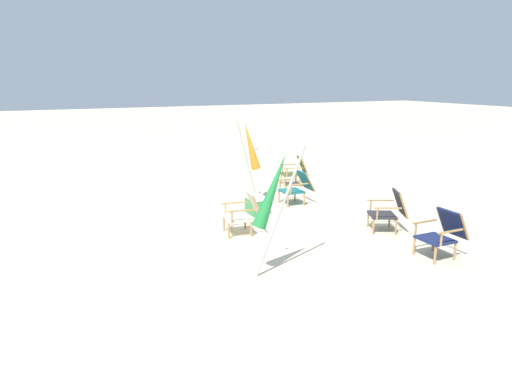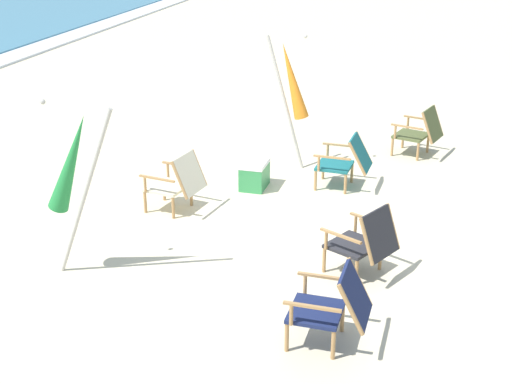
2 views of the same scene
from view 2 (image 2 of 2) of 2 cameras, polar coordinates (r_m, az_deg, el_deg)
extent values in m
plane|color=beige|center=(9.37, 2.84, -1.98)|extent=(80.00, 80.00, 0.00)
cube|color=#19234C|center=(6.73, 4.80, -9.51)|extent=(0.53, 0.49, 0.04)
cube|color=#19234C|center=(6.56, 7.95, -8.20)|extent=(0.50, 0.28, 0.48)
cylinder|color=#AD7F4C|center=(6.66, 2.48, -11.44)|extent=(0.04, 0.04, 0.32)
cylinder|color=#AD7F4C|center=(7.05, 3.43, -9.40)|extent=(0.04, 0.04, 0.32)
cylinder|color=#AD7F4C|center=(6.59, 6.20, -11.98)|extent=(0.04, 0.04, 0.32)
cylinder|color=#AD7F4C|center=(6.98, 6.93, -9.88)|extent=(0.04, 0.04, 0.32)
cube|color=#AD7F4C|center=(6.38, 4.51, -9.14)|extent=(0.05, 0.53, 0.02)
cylinder|color=#AD7F4C|center=(6.47, 2.84, -9.74)|extent=(0.04, 0.04, 0.22)
cube|color=#AD7F4C|center=(6.85, 5.52, -6.77)|extent=(0.05, 0.53, 0.02)
cylinder|color=#AD7F4C|center=(6.94, 3.95, -7.36)|extent=(0.04, 0.04, 0.22)
cylinder|color=#AD7F4C|center=(6.35, 7.58, -9.34)|extent=(0.04, 0.27, 0.48)
cylinder|color=#AD7F4C|center=(6.78, 8.30, -7.14)|extent=(0.04, 0.27, 0.48)
cube|color=#515B33|center=(11.83, 12.30, 4.45)|extent=(0.63, 0.61, 0.04)
cube|color=#515B33|center=(11.66, 13.96, 5.27)|extent=(0.54, 0.36, 0.49)
cylinder|color=#AD7F4C|center=(11.74, 10.85, 3.60)|extent=(0.04, 0.04, 0.32)
cylinder|color=#AD7F4C|center=(12.16, 11.67, 4.20)|extent=(0.04, 0.04, 0.32)
cylinder|color=#AD7F4C|center=(11.60, 12.83, 3.21)|extent=(0.04, 0.04, 0.32)
cylinder|color=#AD7F4C|center=(12.03, 13.59, 3.83)|extent=(0.04, 0.04, 0.32)
cube|color=#AD7F4C|center=(11.51, 11.99, 5.12)|extent=(0.18, 0.52, 0.02)
cylinder|color=#AD7F4C|center=(11.60, 11.08, 4.76)|extent=(0.04, 0.04, 0.22)
cube|color=#AD7F4C|center=(12.01, 12.94, 5.77)|extent=(0.18, 0.52, 0.02)
cylinder|color=#AD7F4C|center=(12.10, 12.06, 5.42)|extent=(0.04, 0.04, 0.22)
cylinder|color=#AD7F4C|center=(11.43, 13.54, 4.97)|extent=(0.10, 0.24, 0.50)
cylinder|color=#AD7F4C|center=(11.89, 14.36, 5.57)|extent=(0.10, 0.24, 0.50)
cube|color=#28282D|center=(7.98, 7.78, -4.22)|extent=(0.68, 0.66, 0.04)
cube|color=#28282D|center=(7.71, 9.90, -3.32)|extent=(0.54, 0.42, 0.50)
cylinder|color=#AD7F4C|center=(7.99, 5.48, -5.36)|extent=(0.04, 0.04, 0.32)
cylinder|color=#AD7F4C|center=(8.33, 7.42, -4.22)|extent=(0.04, 0.04, 0.32)
cylinder|color=#AD7F4C|center=(7.78, 8.04, -6.32)|extent=(0.04, 0.04, 0.32)
cylinder|color=#AD7F4C|center=(8.13, 9.92, -5.11)|extent=(0.04, 0.04, 0.32)
cube|color=#AD7F4C|center=(7.66, 6.79, -3.50)|extent=(0.27, 0.49, 0.02)
cylinder|color=#AD7F4C|center=(7.81, 5.63, -3.83)|extent=(0.04, 0.04, 0.22)
cube|color=#AD7F4C|center=(8.09, 9.10, -2.19)|extent=(0.27, 0.49, 0.02)
cylinder|color=#AD7F4C|center=(8.23, 7.97, -2.53)|extent=(0.04, 0.04, 0.22)
cylinder|color=#AD7F4C|center=(7.52, 8.84, -3.96)|extent=(0.13, 0.22, 0.50)
cylinder|color=#AD7F4C|center=(7.91, 10.90, -2.71)|extent=(0.13, 0.22, 0.50)
cube|color=beige|center=(9.54, -7.06, 0.41)|extent=(0.59, 0.56, 0.04)
cube|color=beige|center=(9.29, -5.34, 1.45)|extent=(0.53, 0.32, 0.49)
cylinder|color=#AD7F4C|center=(9.54, -8.86, -0.75)|extent=(0.04, 0.04, 0.32)
cylinder|color=#AD7F4C|center=(9.89, -7.37, 0.22)|extent=(0.04, 0.04, 0.32)
cylinder|color=#AD7F4C|center=(9.32, -6.64, -1.20)|extent=(0.04, 0.04, 0.32)
cylinder|color=#AD7F4C|center=(9.68, -5.20, -0.20)|extent=(0.04, 0.04, 0.32)
cube|color=#AD7F4C|center=(9.23, -7.93, 1.07)|extent=(0.12, 0.53, 0.02)
cylinder|color=#AD7F4C|center=(9.37, -8.87, 0.62)|extent=(0.04, 0.04, 0.22)
cube|color=#AD7F4C|center=(9.68, -6.15, 2.17)|extent=(0.12, 0.53, 0.02)
cylinder|color=#AD7F4C|center=(9.81, -7.06, 1.72)|extent=(0.04, 0.04, 0.22)
cylinder|color=#AD7F4C|center=(9.09, -6.15, 0.92)|extent=(0.08, 0.24, 0.49)
cylinder|color=#AD7F4C|center=(9.49, -4.57, 1.95)|extent=(0.08, 0.24, 0.49)
cube|color=#196066|center=(10.29, 6.29, 2.12)|extent=(0.54, 0.50, 0.04)
cube|color=#196066|center=(10.15, 8.37, 3.09)|extent=(0.51, 0.31, 0.47)
cylinder|color=#AD7F4C|center=(10.18, 4.79, 0.98)|extent=(0.04, 0.04, 0.32)
cylinder|color=#AD7F4C|center=(10.61, 5.39, 1.86)|extent=(0.04, 0.04, 0.32)
cylinder|color=#AD7F4C|center=(10.10, 7.17, 0.69)|extent=(0.04, 0.04, 0.32)
cylinder|color=#AD7F4C|center=(10.53, 7.68, 1.59)|extent=(0.04, 0.04, 0.32)
cube|color=#AD7F4C|center=(9.96, 6.11, 2.76)|extent=(0.06, 0.53, 0.02)
cylinder|color=#AD7F4C|center=(10.03, 5.04, 2.29)|extent=(0.04, 0.04, 0.22)
cube|color=#AD7F4C|center=(10.48, 6.78, 3.74)|extent=(0.06, 0.53, 0.02)
cylinder|color=#AD7F4C|center=(10.55, 5.75, 3.28)|extent=(0.04, 0.04, 0.22)
cylinder|color=#AD7F4C|center=(9.92, 8.10, 2.63)|extent=(0.05, 0.29, 0.47)
cylinder|color=#AD7F4C|center=(10.39, 8.62, 3.53)|extent=(0.05, 0.29, 0.47)
cylinder|color=#B7B2A8|center=(7.74, -13.52, -0.19)|extent=(0.09, 0.82, 1.97)
cone|color=#23843D|center=(7.69, -14.61, 2.28)|extent=(0.25, 0.64, 1.15)
sphere|color=#B7B2A8|center=(7.65, -16.69, 6.93)|extent=(0.06, 0.06, 0.06)
cylinder|color=#B7B2A8|center=(10.81, 2.37, 7.09)|extent=(0.11, 0.60, 2.04)
cone|color=orange|center=(10.71, 2.93, 8.89)|extent=(0.27, 0.54, 1.17)
sphere|color=#B7B2A8|center=(10.55, 3.99, 12.32)|extent=(0.06, 0.06, 0.06)
cube|color=#338C4C|center=(10.24, -0.13, 1.26)|extent=(0.48, 0.34, 0.34)
cube|color=white|center=(10.17, -0.13, 2.31)|extent=(0.49, 0.35, 0.06)
camera|label=1|loc=(6.83, -68.97, -0.25)|focal=32.00mm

